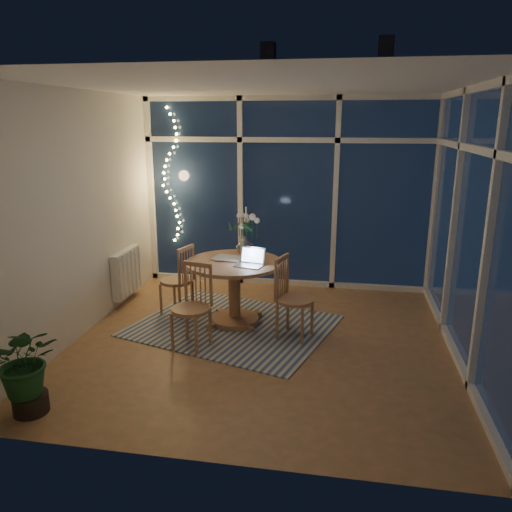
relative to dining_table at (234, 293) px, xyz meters
name	(u,v)px	position (x,y,z in m)	size (l,w,h in m)	color
floor	(265,341)	(0.42, -0.43, -0.37)	(4.00, 4.00, 0.00)	olive
ceiling	(266,85)	(0.42, -0.43, 2.23)	(4.00, 4.00, 0.00)	white
wall_back	(288,194)	(0.42, 1.57, 0.93)	(4.00, 0.04, 2.60)	white
wall_front	(215,284)	(0.42, -2.43, 0.93)	(4.00, 0.04, 2.60)	white
wall_left	(80,215)	(-1.58, -0.43, 0.93)	(0.04, 4.00, 2.60)	white
wall_right	(477,229)	(2.42, -0.43, 0.93)	(0.04, 4.00, 2.60)	white
window_wall_back	(287,194)	(0.42, 1.53, 0.93)	(4.00, 0.10, 2.60)	white
window_wall_right	(472,229)	(2.38, -0.43, 0.93)	(0.10, 4.00, 2.60)	white
radiator	(127,272)	(-1.52, 0.47, 0.03)	(0.10, 0.70, 0.58)	white
fairy_lights	(170,176)	(-1.23, 1.45, 1.15)	(0.24, 0.10, 1.85)	#EFCA5F
garden_patio	(328,241)	(0.92, 4.57, -0.43)	(12.00, 6.00, 0.10)	black
garden_fence	(306,189)	(0.42, 5.07, 0.53)	(11.00, 0.08, 1.80)	#381C14
neighbour_roof	(328,123)	(0.72, 8.07, 1.83)	(7.00, 3.00, 2.20)	#363941
garden_shrubs	(250,230)	(-0.38, 2.97, 0.08)	(0.90, 0.90, 0.90)	#163218
rug	(233,326)	(0.00, -0.10, -0.37)	(2.11, 1.69, 0.01)	beige
dining_table	(234,293)	(0.00, 0.00, 0.00)	(1.09, 1.09, 0.75)	#966344
chair_left	(176,279)	(-0.76, 0.18, 0.06)	(0.40, 0.40, 0.87)	#966344
chair_right	(295,298)	(0.73, -0.29, 0.08)	(0.42, 0.42, 0.91)	#966344
chair_front	(191,307)	(-0.30, -0.72, 0.08)	(0.42, 0.42, 0.90)	#966344
laptop	(249,257)	(0.20, -0.16, 0.48)	(0.29, 0.25, 0.21)	#BCBCC0
flower_vase	(245,245)	(0.06, 0.35, 0.48)	(0.20, 0.20, 0.21)	silver
bowl	(259,262)	(0.29, -0.03, 0.39)	(0.15, 0.15, 0.04)	silver
newspapers	(231,258)	(-0.06, 0.10, 0.38)	(0.35, 0.26, 0.02)	#B8B4AF
phone	(242,264)	(0.11, -0.13, 0.38)	(0.11, 0.05, 0.01)	black
potted_plant	(26,369)	(-1.23, -2.08, 0.01)	(0.54, 0.47, 0.76)	#18451F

